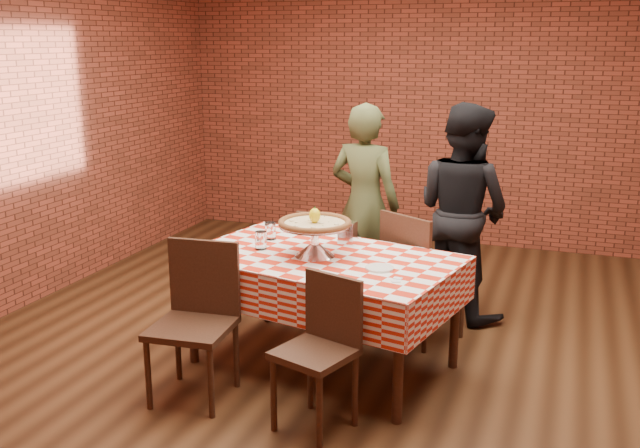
% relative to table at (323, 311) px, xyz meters
% --- Properties ---
extents(ground, '(6.00, 6.00, 0.00)m').
position_rel_table_xyz_m(ground, '(0.11, 0.28, -0.38)').
color(ground, black).
rests_on(ground, ground).
extents(back_wall, '(5.50, 0.00, 5.50)m').
position_rel_table_xyz_m(back_wall, '(0.11, 3.28, 1.08)').
color(back_wall, brown).
rests_on(back_wall, ground).
extents(table, '(1.85, 1.33, 0.75)m').
position_rel_table_xyz_m(table, '(0.00, 0.00, 0.00)').
color(table, '#3C2317').
rests_on(table, ground).
extents(tablecloth, '(1.89, 1.38, 0.29)m').
position_rel_table_xyz_m(tablecloth, '(0.00, 0.00, 0.24)').
color(tablecloth, red).
rests_on(tablecloth, table).
extents(pizza_stand, '(0.55, 0.55, 0.21)m').
position_rel_table_xyz_m(pizza_stand, '(-0.05, -0.02, 0.49)').
color(pizza_stand, silver).
rests_on(pizza_stand, tablecloth).
extents(pizza, '(0.55, 0.55, 0.03)m').
position_rel_table_xyz_m(pizza, '(-0.05, -0.02, 0.60)').
color(pizza, beige).
rests_on(pizza, pizza_stand).
extents(lemon, '(0.09, 0.09, 0.09)m').
position_rel_table_xyz_m(lemon, '(-0.05, -0.02, 0.65)').
color(lemon, yellow).
rests_on(lemon, pizza).
extents(water_glass_left, '(0.09, 0.09, 0.12)m').
position_rel_table_xyz_m(water_glass_left, '(-0.44, 0.00, 0.44)').
color(water_glass_left, white).
rests_on(water_glass_left, tablecloth).
extents(water_glass_right, '(0.09, 0.09, 0.12)m').
position_rel_table_xyz_m(water_glass_right, '(-0.47, 0.24, 0.44)').
color(water_glass_right, white).
rests_on(water_glass_right, tablecloth).
extents(side_plate, '(0.21, 0.21, 0.01)m').
position_rel_table_xyz_m(side_plate, '(0.42, -0.15, 0.39)').
color(side_plate, white).
rests_on(side_plate, tablecloth).
extents(sweetener_packet_a, '(0.06, 0.05, 0.00)m').
position_rel_table_xyz_m(sweetener_packet_a, '(0.57, -0.34, 0.39)').
color(sweetener_packet_a, white).
rests_on(sweetener_packet_a, tablecloth).
extents(sweetener_packet_b, '(0.05, 0.04, 0.00)m').
position_rel_table_xyz_m(sweetener_packet_b, '(0.56, -0.29, 0.39)').
color(sweetener_packet_b, white).
rests_on(sweetener_packet_b, tablecloth).
extents(condiment_caddy, '(0.12, 0.10, 0.16)m').
position_rel_table_xyz_m(condiment_caddy, '(0.07, 0.31, 0.46)').
color(condiment_caddy, silver).
rests_on(condiment_caddy, tablecloth).
extents(chair_near_left, '(0.49, 0.49, 0.94)m').
position_rel_table_xyz_m(chair_near_left, '(-0.58, -0.69, 0.09)').
color(chair_near_left, '#3C2317').
rests_on(chair_near_left, ground).
extents(chair_near_right, '(0.48, 0.48, 0.86)m').
position_rel_table_xyz_m(chair_near_right, '(0.23, -0.78, 0.05)').
color(chair_near_right, '#3C2317').
rests_on(chair_near_right, ground).
extents(chair_far_left, '(0.45, 0.45, 0.86)m').
position_rel_table_xyz_m(chair_far_left, '(-0.22, 0.81, 0.06)').
color(chair_far_left, '#3C2317').
rests_on(chair_far_left, ground).
extents(chair_far_right, '(0.63, 0.63, 0.94)m').
position_rel_table_xyz_m(chair_far_right, '(0.53, 0.68, 0.10)').
color(chair_far_right, '#3C2317').
rests_on(chair_far_right, ground).
extents(diner_olive, '(0.65, 0.48, 1.63)m').
position_rel_table_xyz_m(diner_olive, '(-0.09, 1.28, 0.44)').
color(diner_olive, '#434A29').
rests_on(diner_olive, ground).
extents(diner_black, '(1.01, 0.94, 1.66)m').
position_rel_table_xyz_m(diner_black, '(0.70, 1.25, 0.45)').
color(diner_black, black).
rests_on(diner_black, ground).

